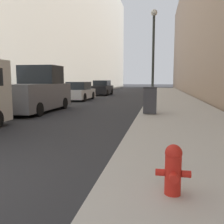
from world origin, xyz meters
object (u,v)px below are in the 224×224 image
fire_hydrant (173,169)px  parked_sedan_near (79,92)px  pickup_truck (35,92)px  lamppost (153,52)px  parked_sedan_far (102,88)px  trash_bin (150,100)px

fire_hydrant → parked_sedan_near: 17.86m
pickup_truck → lamppost: bearing=23.3°
lamppost → parked_sedan_far: size_ratio=1.24×
lamppost → pickup_truck: size_ratio=1.08×
trash_bin → parked_sedan_near: parked_sedan_near is taller
parked_sedan_near → trash_bin: bearing=-54.7°
parked_sedan_far → fire_hydrant: bearing=-75.0°
trash_bin → parked_sedan_far: (-5.85, 16.10, -0.01)m
parked_sedan_near → parked_sedan_far: bearing=88.1°
lamppost → parked_sedan_near: bearing=140.4°
pickup_truck → parked_sedan_far: (0.14, 15.12, -0.26)m
fire_hydrant → parked_sedan_near: parked_sedan_near is taller
trash_bin → parked_sedan_near: size_ratio=0.29×
trash_bin → parked_sedan_far: bearing=110.0°
trash_bin → pickup_truck: (-5.99, 0.98, 0.24)m
fire_hydrant → lamppost: lamppost is taller
fire_hydrant → pickup_truck: size_ratio=0.13×
parked_sedan_far → trash_bin: bearing=-70.0°
pickup_truck → trash_bin: bearing=-9.3°
fire_hydrant → parked_sedan_far: 24.89m
pickup_truck → parked_sedan_far: bearing=89.5°
parked_sedan_near → parked_sedan_far: (0.25, 7.48, 0.06)m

